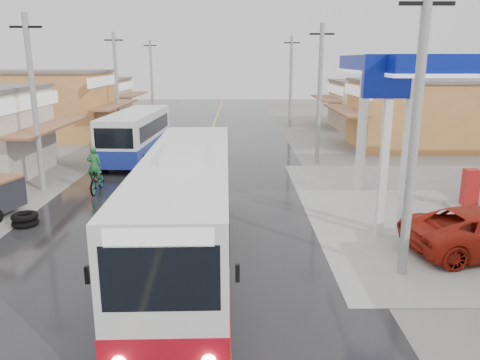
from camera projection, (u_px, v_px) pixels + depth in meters
The scene contains 12 objects.
ground at pixel (161, 274), 13.55m from camera, with size 120.00×120.00×0.00m, color slate.
road at pixel (200, 163), 28.07m from camera, with size 12.00×90.00×0.02m, color black.
centre_line at pixel (200, 162), 28.06m from camera, with size 0.15×90.00×0.01m, color #D8CC4C.
shopfronts_left at pixel (7, 153), 30.90m from camera, with size 11.00×44.00×5.20m, color tan, non-canonical shape.
shopfronts_right at pixel (473, 174), 25.25m from camera, with size 11.00×44.00×4.80m, color beige, non-canonical shape.
utility_poles_left at pixel (89, 159), 29.00m from camera, with size 1.60×50.00×8.00m, color gray, non-canonical shape.
utility_poles_right at pixel (317, 163), 28.11m from camera, with size 1.60×36.00×8.00m, color gray, non-canonical shape.
coach_bus at pixel (188, 209), 13.85m from camera, with size 2.86×11.69×3.63m.
second_bus at pixel (136, 135), 28.43m from camera, with size 2.86×8.93×2.92m.
cyclist at pixel (96, 177), 21.73m from camera, with size 0.77×2.07×2.21m.
tricycle_far at pixel (32, 154), 26.25m from camera, with size 1.71×2.25×1.55m.
tyre_stack at pixel (25, 220), 17.41m from camera, with size 0.97×0.97×0.50m.
Camera 1 is at (2.23, -12.44, 6.06)m, focal length 35.00 mm.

